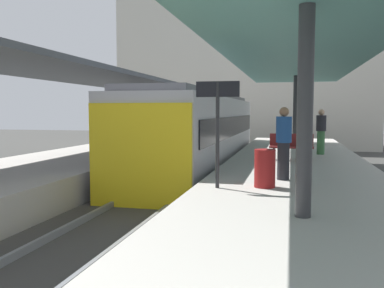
# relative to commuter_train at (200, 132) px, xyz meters

# --- Properties ---
(ground_plane) EXTENTS (80.00, 80.00, 0.00)m
(ground_plane) POSITION_rel_commuter_train_xyz_m (0.00, -5.28, -1.73)
(ground_plane) COLOR #383835
(platform_left) EXTENTS (4.40, 28.00, 1.00)m
(platform_left) POSITION_rel_commuter_train_xyz_m (-3.80, -5.28, -1.23)
(platform_left) COLOR #ADA8A0
(platform_left) RESTS_ON ground_plane
(platform_right) EXTENTS (4.40, 28.00, 1.00)m
(platform_right) POSITION_rel_commuter_train_xyz_m (3.80, -5.28, -1.23)
(platform_right) COLOR #ADA8A0
(platform_right) RESTS_ON ground_plane
(track_ballast) EXTENTS (3.20, 28.00, 0.20)m
(track_ballast) POSITION_rel_commuter_train_xyz_m (0.00, -5.28, -1.63)
(track_ballast) COLOR #423F3D
(track_ballast) RESTS_ON ground_plane
(rail_near_side) EXTENTS (0.08, 28.00, 0.14)m
(rail_near_side) POSITION_rel_commuter_train_xyz_m (-0.72, -5.28, -1.46)
(rail_near_side) COLOR slate
(rail_near_side) RESTS_ON track_ballast
(rail_far_side) EXTENTS (0.08, 28.00, 0.14)m
(rail_far_side) POSITION_rel_commuter_train_xyz_m (0.72, -5.28, -1.46)
(rail_far_side) COLOR slate
(rail_far_side) RESTS_ON track_ballast
(commuter_train) EXTENTS (2.78, 14.13, 3.10)m
(commuter_train) POSITION_rel_commuter_train_xyz_m (0.00, 0.00, 0.00)
(commuter_train) COLOR #ADADB2
(commuter_train) RESTS_ON track_ballast
(canopy_left) EXTENTS (4.18, 21.00, 2.98)m
(canopy_left) POSITION_rel_commuter_train_xyz_m (-3.80, -3.88, 2.14)
(canopy_left) COLOR #333335
(canopy_left) RESTS_ON platform_left
(canopy_right) EXTENTS (4.18, 21.00, 3.31)m
(canopy_right) POSITION_rel_commuter_train_xyz_m (3.80, -3.88, 2.46)
(canopy_right) COLOR #333335
(canopy_right) RESTS_ON platform_right
(platform_bench) EXTENTS (1.40, 0.41, 0.86)m
(platform_bench) POSITION_rel_commuter_train_xyz_m (3.63, -2.67, -0.26)
(platform_bench) COLOR black
(platform_bench) RESTS_ON platform_right
(platform_sign) EXTENTS (0.90, 0.08, 2.21)m
(platform_sign) POSITION_rel_commuter_train_xyz_m (2.12, -8.12, 0.90)
(platform_sign) COLOR #262628
(platform_sign) RESTS_ON platform_right
(litter_bin) EXTENTS (0.44, 0.44, 0.80)m
(litter_bin) POSITION_rel_commuter_train_xyz_m (3.08, -7.82, -0.33)
(litter_bin) COLOR maroon
(litter_bin) RESTS_ON platform_right
(passenger_near_bench) EXTENTS (0.36, 0.36, 1.69)m
(passenger_near_bench) POSITION_rel_commuter_train_xyz_m (3.44, -6.74, 0.15)
(passenger_near_bench) COLOR #232328
(passenger_near_bench) RESTS_ON platform_right
(passenger_mid_platform) EXTENTS (0.36, 0.36, 1.67)m
(passenger_mid_platform) POSITION_rel_commuter_train_xyz_m (4.69, -0.56, 0.14)
(passenger_mid_platform) COLOR #386B3D
(passenger_mid_platform) RESTS_ON platform_right
(station_building_backdrop) EXTENTS (18.00, 6.00, 11.00)m
(station_building_backdrop) POSITION_rel_commuter_train_xyz_m (0.30, 14.72, 3.77)
(station_building_backdrop) COLOR beige
(station_building_backdrop) RESTS_ON ground_plane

